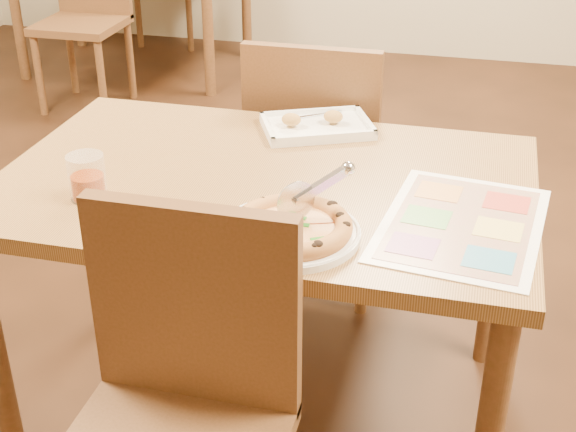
% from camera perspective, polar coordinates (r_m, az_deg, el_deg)
% --- Properties ---
extents(dining_table, '(1.30, 0.85, 0.72)m').
position_cam_1_polar(dining_table, '(2.00, -1.62, 0.57)').
color(dining_table, olive).
rests_on(dining_table, ground).
extents(chair_near, '(0.42, 0.42, 0.47)m').
position_cam_1_polar(chair_near, '(1.57, -7.62, -11.68)').
color(chair_near, brown).
rests_on(chair_near, ground).
extents(chair_far, '(0.42, 0.42, 0.47)m').
position_cam_1_polar(chair_far, '(2.56, 2.03, 5.30)').
color(chair_far, brown).
rests_on(chair_far, ground).
extents(plate, '(0.37, 0.37, 0.02)m').
position_cam_1_polar(plate, '(1.70, -0.00, -1.24)').
color(plate, white).
rests_on(plate, dining_table).
extents(pizza, '(0.26, 0.26, 0.04)m').
position_cam_1_polar(pizza, '(1.68, 0.26, -0.74)').
color(pizza, '#D49148').
rests_on(pizza, plate).
extents(pizza_cutter, '(0.14, 0.13, 0.10)m').
position_cam_1_polar(pizza_cutter, '(1.69, 1.78, 1.81)').
color(pizza_cutter, silver).
rests_on(pizza_cutter, pizza).
extents(appetizer_tray, '(0.35, 0.30, 0.06)m').
position_cam_1_polar(appetizer_tray, '(2.23, 2.03, 6.39)').
color(appetizer_tray, white).
rests_on(appetizer_tray, dining_table).
extents(glass_tumbler, '(0.09, 0.09, 0.11)m').
position_cam_1_polar(glass_tumbler, '(1.90, -14.08, 2.51)').
color(glass_tumbler, '#91320B').
rests_on(glass_tumbler, dining_table).
extents(menu, '(0.39, 0.51, 0.00)m').
position_cam_1_polar(menu, '(1.79, 12.28, -0.54)').
color(menu, white).
rests_on(menu, dining_table).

